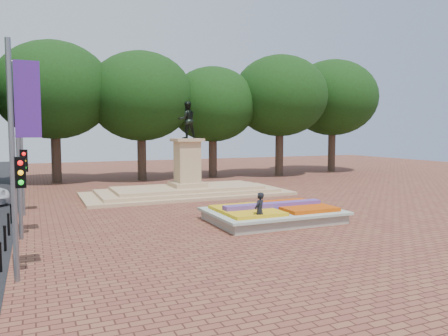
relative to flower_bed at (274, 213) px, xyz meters
name	(u,v)px	position (x,y,z in m)	size (l,w,h in m)	color
ground	(237,215)	(-1.03, 2.00, -0.38)	(90.00, 90.00, 0.00)	brown
flower_bed	(274,213)	(0.00, 0.00, 0.00)	(6.30, 4.30, 0.91)	gray
monument	(187,182)	(-1.03, 10.00, 0.50)	(14.00, 6.00, 6.40)	tan
tree_row_back	(176,106)	(1.31, 20.00, 6.29)	(44.80, 8.80, 10.43)	#3C2E21
banner_poles	(21,144)	(-11.10, 0.69, 3.50)	(0.88, 11.17, 7.00)	slate
bollard_row	(7,230)	(-11.73, 0.50, 0.15)	(0.12, 13.12, 0.98)	black
pedestrian	(259,211)	(-1.54, -1.41, 0.46)	(0.61, 0.40, 1.68)	black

